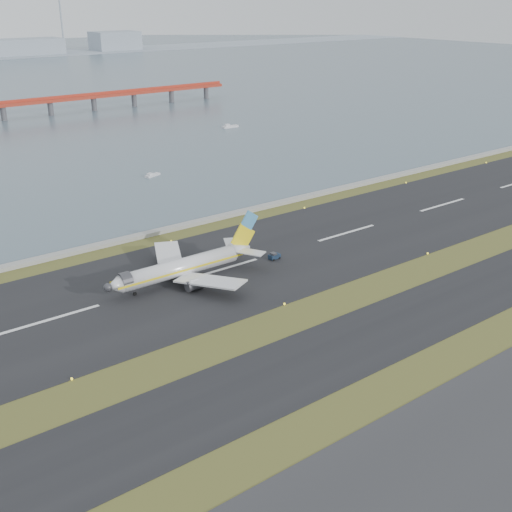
# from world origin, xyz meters

# --- Properties ---
(ground) EXTENTS (1000.00, 1000.00, 0.00)m
(ground) POSITION_xyz_m (0.00, 0.00, 0.00)
(ground) COLOR #3F4B1B
(ground) RESTS_ON ground
(taxiway_strip) EXTENTS (1000.00, 18.00, 0.10)m
(taxiway_strip) POSITION_xyz_m (0.00, -12.00, 0.05)
(taxiway_strip) COLOR black
(taxiway_strip) RESTS_ON ground
(runway_strip) EXTENTS (1000.00, 45.00, 0.10)m
(runway_strip) POSITION_xyz_m (0.00, 30.00, 0.05)
(runway_strip) COLOR black
(runway_strip) RESTS_ON ground
(seawall) EXTENTS (1000.00, 2.50, 1.00)m
(seawall) POSITION_xyz_m (0.00, 60.00, 0.50)
(seawall) COLOR gray
(seawall) RESTS_ON ground
(red_pier) EXTENTS (260.00, 5.00, 10.20)m
(red_pier) POSITION_xyz_m (20.00, 250.00, 7.28)
(red_pier) COLOR #A02C1B
(red_pier) RESTS_ON ground
(airliner) EXTENTS (38.52, 32.89, 12.80)m
(airliner) POSITION_xyz_m (-9.52, 29.76, 3.46)
(airliner) COLOR silver
(airliner) RESTS_ON ground
(pushback_tug) EXTENTS (2.87, 1.82, 1.77)m
(pushback_tug) POSITION_xyz_m (13.46, 27.51, 0.86)
(pushback_tug) COLOR #142237
(pushback_tug) RESTS_ON ground
(workboat_near) EXTENTS (6.31, 3.76, 1.46)m
(workboat_near) POSITION_xyz_m (26.92, 111.39, 0.46)
(workboat_near) COLOR silver
(workboat_near) RESTS_ON ground
(workboat_far) EXTENTS (7.97, 2.87, 1.91)m
(workboat_far) POSITION_xyz_m (98.72, 166.74, 0.60)
(workboat_far) COLOR silver
(workboat_far) RESTS_ON ground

